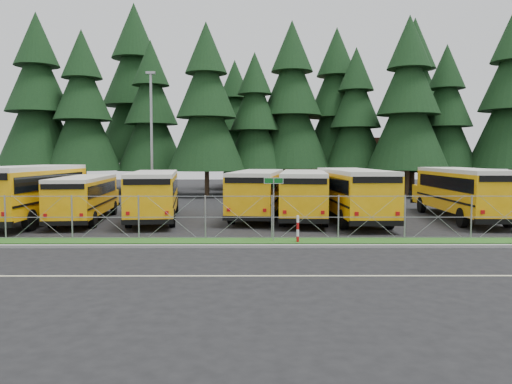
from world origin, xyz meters
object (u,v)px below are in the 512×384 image
bus_1 (85,199)px  bus_east (462,194)px  bus_5 (304,195)px  street_sign (274,196)px  bus_6 (352,195)px  light_standard (152,133)px  bus_2 (154,196)px  striped_bollard (298,229)px  bus_0 (34,194)px  bus_4 (258,194)px

bus_1 → bus_east: size_ratio=0.86×
bus_1 → bus_5: (12.66, 0.88, 0.14)m
street_sign → bus_east: bearing=34.0°
bus_5 → bus_6: bearing=-11.0°
bus_6 → light_standard: bearing=142.9°
bus_5 → bus_east: bearing=4.5°
bus_6 → bus_2: bearing=175.7°
striped_bollard → bus_east: bearing=37.9°
street_sign → bus_1: bearing=146.5°
bus_0 → bus_6: 18.16m
bus_0 → bus_1: 2.83m
bus_2 → bus_0: bearing=179.7°
bus_4 → bus_east: 12.06m
bus_6 → light_standard: size_ratio=1.13×
bus_5 → striped_bollard: 8.36m
bus_4 → street_sign: (0.59, -8.89, 0.60)m
bus_5 → bus_4: bearing=165.0°
bus_2 → bus_east: bearing=-6.8°
bus_0 → bus_2: bearing=6.8°
bus_2 → bus_4: size_ratio=0.99×
bus_5 → light_standard: size_ratio=1.08×
bus_0 → bus_east: bus_0 is taller
bus_2 → street_sign: bus_2 is taller
bus_1 → bus_east: 22.00m
bus_1 → striped_bollard: size_ratio=8.25×
bus_1 → bus_east: bearing=-4.0°
striped_bollard → light_standard: (-9.69, 16.90, 4.90)m
bus_2 → bus_6: bearing=-9.7°
bus_2 → bus_5: (8.79, 0.34, 0.01)m
bus_4 → street_sign: size_ratio=3.89×
bus_1 → street_sign: street_sign is taller
bus_0 → striped_bollard: bus_0 is taller
striped_bollard → bus_4: bearing=99.9°
striped_bollard → light_standard: bearing=119.8°
bus_1 → light_standard: size_ratio=0.98×
bus_5 → striped_bollard: (-1.06, -8.25, -0.83)m
bus_2 → light_standard: (-1.96, 8.99, 4.08)m
bus_6 → light_standard: (-13.45, 9.45, 4.00)m
bus_5 → street_sign: size_ratio=3.89×
bus_0 → street_sign: 14.97m
bus_5 → bus_6: size_ratio=0.95×
street_sign → light_standard: (-8.67, 16.53, 3.47)m
bus_2 → bus_6: (11.49, -0.46, 0.08)m
bus_0 → street_sign: bearing=-26.9°
bus_2 → bus_4: bearing=5.1°
bus_1 → street_sign: 12.71m
bus_east → striped_bollard: (-10.38, -8.08, -0.92)m
bus_east → bus_5: bearing=-179.2°
bus_1 → bus_6: 15.37m
bus_2 → striped_bollard: bus_2 is taller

